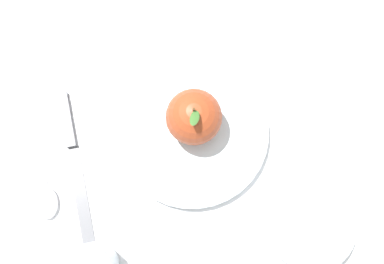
% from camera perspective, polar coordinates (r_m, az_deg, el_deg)
% --- Properties ---
extents(ground_plane, '(2.40, 2.40, 0.00)m').
position_cam_1_polar(ground_plane, '(0.66, -1.86, -0.25)').
color(ground_plane, silver).
extents(dinner_plate, '(0.23, 0.23, 0.02)m').
position_cam_1_polar(dinner_plate, '(0.65, 0.00, -0.15)').
color(dinner_plate, silver).
rests_on(dinner_plate, ground_plane).
extents(apple, '(0.08, 0.08, 0.09)m').
position_cam_1_polar(apple, '(0.61, 0.24, 1.92)').
color(apple, '#9E3D1E').
rests_on(apple, dinner_plate).
extents(side_bowl, '(0.12, 0.12, 0.04)m').
position_cam_1_polar(side_bowl, '(0.65, 14.87, -11.54)').
color(side_bowl, silver).
rests_on(side_bowl, ground_plane).
extents(knife, '(0.23, 0.05, 0.01)m').
position_cam_1_polar(knife, '(0.68, -15.03, -2.46)').
color(knife, '#59595E').
rests_on(knife, ground_plane).
extents(spoon, '(0.19, 0.05, 0.01)m').
position_cam_1_polar(spoon, '(0.68, -18.42, -6.81)').
color(spoon, silver).
rests_on(spoon, ground_plane).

